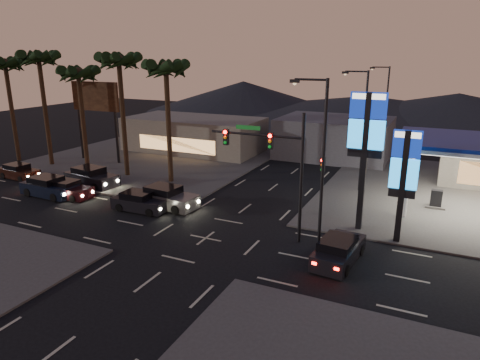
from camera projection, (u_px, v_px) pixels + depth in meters
The scene contains 28 objects.
ground at pixel (206, 238), 27.07m from camera, with size 140.00×140.00×0.00m, color black.
corner_lot_ne at pixel (477, 198), 34.43m from camera, with size 24.00×24.00×0.12m, color #47443F.
corner_lot_nw at pixel (151, 159), 47.48m from camera, with size 24.00×24.00×0.12m, color #47443F.
pylon_sign_tall at pixel (366, 135), 26.58m from camera, with size 2.20×0.35×9.00m.
pylon_sign_short at pixel (404, 170), 25.18m from camera, with size 1.60×0.35×7.00m.
traffic_signal_mast at pixel (274, 157), 25.80m from camera, with size 6.10×0.39×8.00m.
pedestal_signal at pixel (322, 177), 30.07m from camera, with size 0.32×0.39×4.30m.
streetlight_near at pixel (320, 158), 23.56m from camera, with size 2.14×0.25×10.00m.
streetlight_mid at pixel (361, 124), 34.85m from camera, with size 2.14×0.25×10.00m.
streetlight_far at pixel (384, 106), 47.02m from camera, with size 2.14×0.25×10.00m.
palm_a at pixel (166, 76), 36.34m from camera, with size 4.41×4.41×10.86m.
palm_b at pixel (119, 69), 38.23m from camera, with size 4.41×4.41×11.46m.
palm_c at pixel (79, 80), 40.58m from camera, with size 4.41×4.41×10.26m.
palm_d at pixel (39, 66), 42.26m from camera, with size 4.41×4.41×11.66m.
palm_e at pixel (6, 71), 44.45m from camera, with size 4.41×4.41×11.06m.
billboard at pixel (96, 103), 44.94m from camera, with size 6.00×0.30×8.50m.
building_far_west at pixel (194, 134), 51.33m from camera, with size 16.00×8.00×4.00m, color #726B5B.
building_far_mid at pixel (335, 138), 48.22m from camera, with size 12.00×9.00×4.40m, color #4C4C51.
hill_left at pixel (243, 96), 88.55m from camera, with size 40.00×40.00×6.00m, color black.
hill_right at pixel (458, 108), 72.38m from camera, with size 50.00×50.00×5.00m, color black.
hill_center at pixel (367, 107), 78.63m from camera, with size 60.00×60.00×4.00m, color black.
car_lane_a_front at pixel (140, 202), 31.78m from camera, with size 4.37×1.94×1.40m.
car_lane_a_mid at pixel (67, 189), 34.74m from camera, with size 4.32×1.87×1.40m.
car_lane_a_rear at pixel (49, 187), 35.06m from camera, with size 4.98×2.21×1.60m.
car_lane_b_front at pixel (166, 198), 32.44m from camera, with size 5.11×2.45×1.62m.
car_lane_b_mid at pixel (91, 177), 37.76m from camera, with size 5.26×2.65×1.66m.
car_lane_b_rear at pixel (19, 172), 40.09m from camera, with size 4.27×2.00×1.36m.
suv_station at pixel (338, 251), 23.78m from camera, with size 2.27×4.59×1.48m.
Camera 1 is at (12.57, -21.65, 11.14)m, focal length 32.00 mm.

